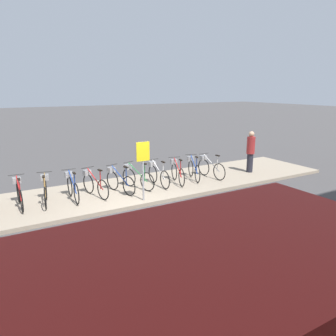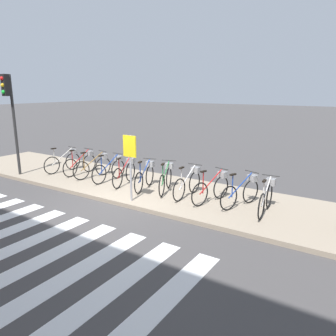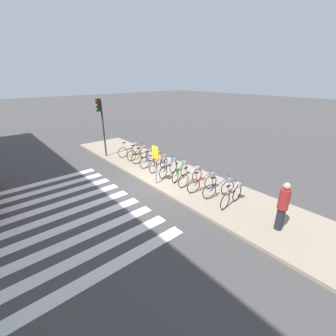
{
  "view_description": "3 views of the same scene",
  "coord_description": "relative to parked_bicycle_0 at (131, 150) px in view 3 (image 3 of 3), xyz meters",
  "views": [
    {
      "loc": [
        -3.95,
        -8.73,
        3.63
      ],
      "look_at": [
        1.45,
        0.59,
        0.99
      ],
      "focal_mm": 35.0,
      "sensor_mm": 36.0,
      "label": 1
    },
    {
      "loc": [
        6.12,
        -6.66,
        3.28
      ],
      "look_at": [
        1.19,
        0.98,
        1.06
      ],
      "focal_mm": 35.0,
      "sensor_mm": 36.0,
      "label": 2
    },
    {
      "loc": [
        8.27,
        -5.71,
        4.97
      ],
      "look_at": [
        0.1,
        1.3,
        0.58
      ],
      "focal_mm": 24.0,
      "sensor_mm": 36.0,
      "label": 3
    }
  ],
  "objects": [
    {
      "name": "parked_bicycle_4",
      "position": [
        3.1,
        -0.05,
        0.0
      ],
      "size": [
        0.52,
        1.57,
        0.98
      ],
      "color": "black",
      "rests_on": "sidewalk"
    },
    {
      "name": "sidewalk",
      "position": [
        3.96,
        0.08,
        -0.5
      ],
      "size": [
        17.6,
        3.3,
        0.12
      ],
      "color": "gray",
      "rests_on": "ground_plane"
    },
    {
      "name": "parked_bicycle_7",
      "position": [
        5.52,
        -0.02,
        0.0
      ],
      "size": [
        0.46,
        1.6,
        0.98
      ],
      "color": "black",
      "rests_on": "sidewalk"
    },
    {
      "name": "parked_bicycle_1",
      "position": [
        0.84,
        0.1,
        0.0
      ],
      "size": [
        0.46,
        1.6,
        0.98
      ],
      "color": "black",
      "rests_on": "sidewalk"
    },
    {
      "name": "parked_bicycle_8",
      "position": [
        6.34,
        -0.07,
        0.0
      ],
      "size": [
        0.56,
        1.56,
        0.98
      ],
      "color": "black",
      "rests_on": "sidewalk"
    },
    {
      "name": "ground_plane",
      "position": [
        3.96,
        -1.57,
        -0.56
      ],
      "size": [
        120.0,
        120.0,
        0.0
      ],
      "primitive_type": "plane",
      "color": "#423F3F"
    },
    {
      "name": "parked_bicycle_10",
      "position": [
        7.87,
        -0.09,
        0.0
      ],
      "size": [
        0.46,
        1.6,
        0.98
      ],
      "color": "black",
      "rests_on": "sidewalk"
    },
    {
      "name": "road_crosswalk",
      "position": [
        3.96,
        -6.78,
        -0.55
      ],
      "size": [
        7.65,
        8.0,
        0.01
      ],
      "color": "silver",
      "rests_on": "ground_plane"
    },
    {
      "name": "parked_bicycle_6",
      "position": [
        4.68,
        0.04,
        0.0
      ],
      "size": [
        0.66,
        1.52,
        0.98
      ],
      "color": "black",
      "rests_on": "sidewalk"
    },
    {
      "name": "traffic_light",
      "position": [
        -1.09,
        -1.33,
        2.18
      ],
      "size": [
        0.24,
        0.4,
        3.64
      ],
      "color": "#2D2D2D",
      "rests_on": "sidewalk"
    },
    {
      "name": "parked_bicycle_9",
      "position": [
        7.17,
        0.05,
        0.0
      ],
      "size": [
        0.64,
        1.53,
        0.98
      ],
      "color": "black",
      "rests_on": "sidewalk"
    },
    {
      "name": "pedestrian",
      "position": [
        9.86,
        -0.27,
        0.49
      ],
      "size": [
        0.34,
        0.34,
        1.75
      ],
      "color": "#23232D",
      "rests_on": "sidewalk"
    },
    {
      "name": "sign_post",
      "position": [
        4.34,
        -1.28,
        0.86
      ],
      "size": [
        0.44,
        0.07,
        1.89
      ],
      "color": "#99999E",
      "rests_on": "sidewalk"
    },
    {
      "name": "parked_bicycle_0",
      "position": [
        0.0,
        0.0,
        0.0
      ],
      "size": [
        0.46,
        1.6,
        0.98
      ],
      "color": "black",
      "rests_on": "sidewalk"
    },
    {
      "name": "parked_bicycle_3",
      "position": [
        2.4,
        -0.01,
        0.0
      ],
      "size": [
        0.46,
        1.6,
        0.98
      ],
      "color": "black",
      "rests_on": "sidewalk"
    },
    {
      "name": "parked_bicycle_5",
      "position": [
        3.97,
        -0.09,
        0.0
      ],
      "size": [
        0.56,
        1.56,
        0.98
      ],
      "color": "black",
      "rests_on": "sidewalk"
    },
    {
      "name": "parked_bicycle_2",
      "position": [
        1.58,
        0.03,
        0.0
      ],
      "size": [
        0.49,
        1.58,
        0.98
      ],
      "color": "black",
      "rests_on": "sidewalk"
    }
  ]
}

